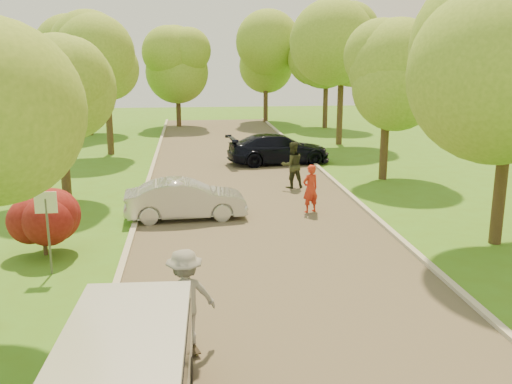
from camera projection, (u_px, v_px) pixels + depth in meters
name	position (u px, v px, depth m)	size (l,w,h in m)	color
ground	(304.00, 336.00, 11.46)	(100.00, 100.00, 0.00)	#45751B
road	(257.00, 222.00, 19.18)	(8.00, 60.00, 0.01)	#4C4438
curb_left	(135.00, 224.00, 18.71)	(0.18, 60.00, 0.12)	#B2AD9E
curb_right	(374.00, 216.00, 19.62)	(0.18, 60.00, 0.12)	#B2AD9E
street_sign	(47.00, 215.00, 14.30)	(0.55, 0.06, 2.17)	#59595E
red_shrub	(43.00, 217.00, 15.80)	(1.70, 1.70, 1.95)	#382619
tree_l_midb	(63.00, 79.00, 21.18)	(4.30, 4.20, 6.62)	#382619
tree_l_far	(109.00, 54.00, 30.67)	(4.92, 4.80, 7.79)	#382619
tree_r_midb	(393.00, 68.00, 24.55)	(4.51, 4.40, 7.01)	#382619
tree_r_far	(346.00, 48.00, 34.04)	(5.33, 5.20, 8.34)	#382619
tree_bg_a	(89.00, 56.00, 38.16)	(5.12, 5.00, 7.72)	#382619
tree_bg_b	(330.00, 53.00, 41.94)	(5.12, 5.00, 7.95)	#382619
tree_bg_c	(180.00, 60.00, 42.76)	(4.92, 4.80, 7.33)	#382619
tree_bg_d	(269.00, 56.00, 45.40)	(5.12, 5.00, 7.72)	#382619
silver_sedan	(186.00, 199.00, 19.41)	(1.43, 4.10, 1.35)	#B3B3B8
dark_sedan	(279.00, 149.00, 29.07)	(2.13, 5.24, 1.52)	black
longboard	(187.00, 343.00, 10.95)	(0.54, 1.00, 0.11)	black
skateboarder	(185.00, 297.00, 10.72)	(1.21, 0.70, 1.88)	gray
person_striped	(310.00, 189.00, 20.10)	(0.63, 0.41, 1.73)	red
person_olive	(292.00, 165.00, 23.75)	(0.95, 0.74, 1.95)	#2A2E1B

